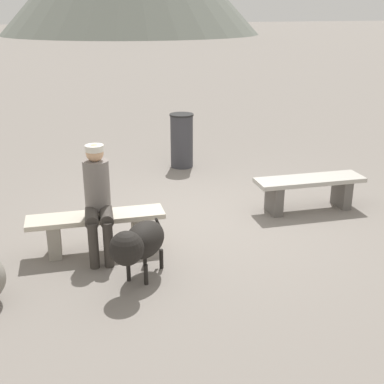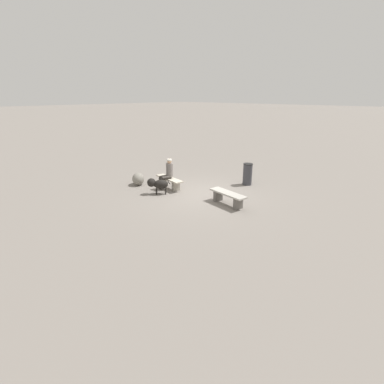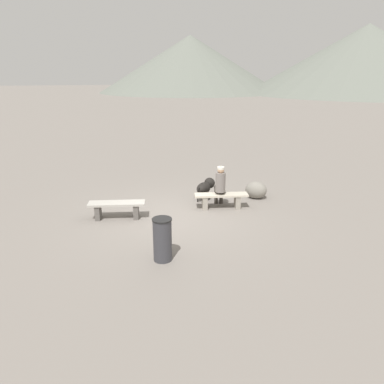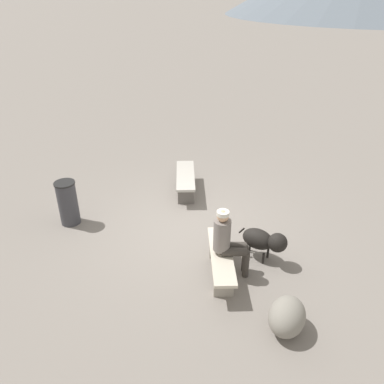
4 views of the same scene
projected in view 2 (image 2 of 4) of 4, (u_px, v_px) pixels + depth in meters
The scene contains 7 objects.
ground at pixel (201, 195), 11.95m from camera, with size 210.00×210.00×0.06m, color gray.
bench_left at pixel (228, 196), 10.70m from camera, with size 1.60×0.68×0.47m.
bench_right at pixel (169, 181), 12.63m from camera, with size 1.63×0.62×0.45m.
seated_person at pixel (167, 172), 12.41m from camera, with size 0.39×0.64×1.30m.
dog at pixel (158, 184), 11.82m from camera, with size 0.79×0.78×0.66m.
trash_bin at pixel (248, 174), 13.04m from camera, with size 0.43×0.43×0.97m.
boulder at pixel (138, 179), 13.09m from camera, with size 0.69×0.53×0.55m, color gray.
Camera 2 is at (-7.43, 8.50, 3.90)m, focal length 27.24 mm.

